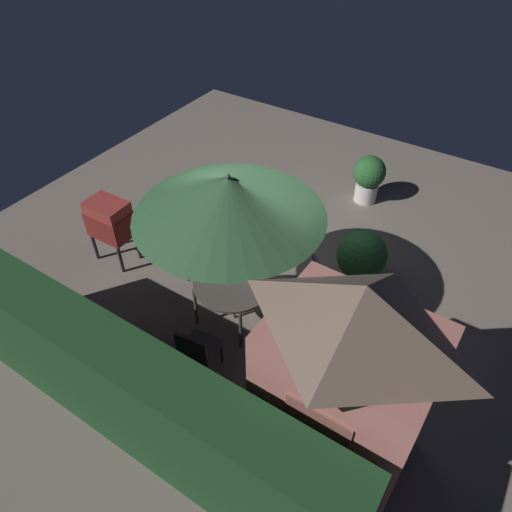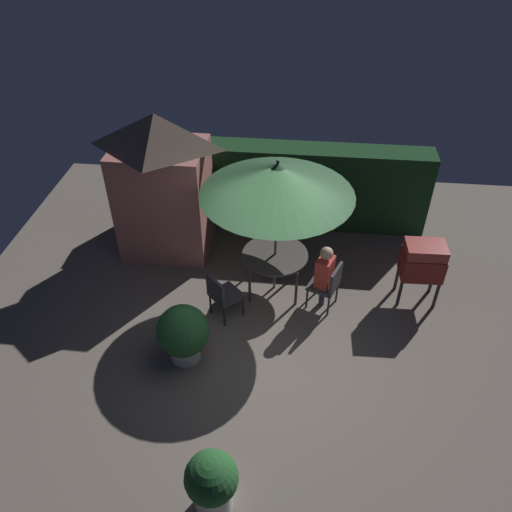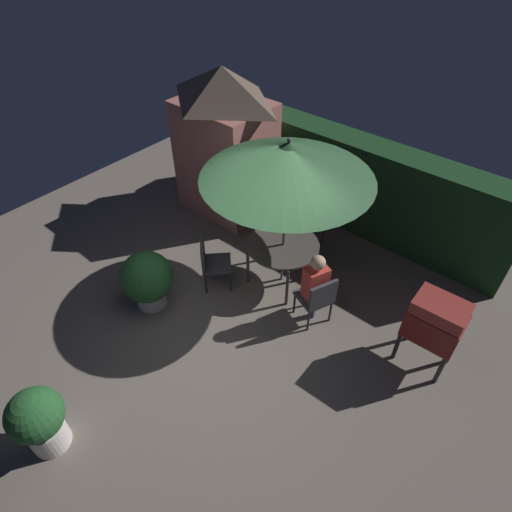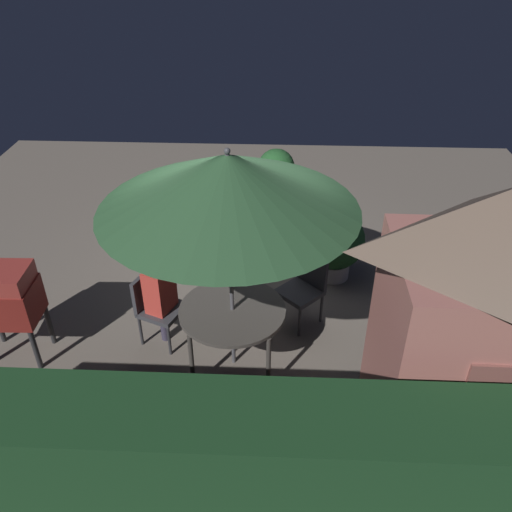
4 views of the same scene
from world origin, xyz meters
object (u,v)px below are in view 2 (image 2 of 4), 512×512
patio_table (275,257)px  chair_far_side (270,230)px  chair_near_shed (328,284)px  potted_plant_by_grill (183,333)px  bbq_grill (423,262)px  chair_toward_hedge (222,294)px  person_in_red (325,270)px  patio_umbrella (277,179)px  potted_plant_by_shed (212,482)px  garden_shed (163,184)px

patio_table → chair_far_side: 1.11m
patio_table → chair_near_shed: 1.04m
chair_far_side → potted_plant_by_grill: (-1.10, -2.87, 0.03)m
bbq_grill → chair_toward_hedge: bearing=-166.4°
patio_table → person_in_red: bearing=-22.5°
chair_toward_hedge → potted_plant_by_grill: (-0.45, -0.95, 0.03)m
patio_table → person_in_red: (0.86, -0.36, 0.07)m
patio_umbrella → chair_near_shed: 2.04m
bbq_grill → chair_toward_hedge: size_ratio=1.33×
patio_table → potted_plant_by_grill: 2.20m
bbq_grill → person_in_red: size_ratio=0.95×
potted_plant_by_shed → person_in_red: 3.92m
bbq_grill → chair_near_shed: (-1.57, -0.37, -0.33)m
potted_plant_by_shed → person_in_red: (1.29, 3.70, 0.23)m
potted_plant_by_grill → person_in_red: (2.13, 1.43, 0.23)m
garden_shed → person_in_red: (3.06, -1.40, -0.66)m
patio_umbrella → person_in_red: patio_umbrella is taller
patio_table → chair_toward_hedge: size_ratio=1.29×
bbq_grill → chair_far_side: size_ratio=1.33×
potted_plant_by_shed → bbq_grill: bearing=53.9°
garden_shed → person_in_red: bearing=-24.5°
potted_plant_by_grill → person_in_red: 2.58m
chair_far_side → person_in_red: person_in_red is taller
chair_toward_hedge → potted_plant_by_grill: bearing=-115.2°
patio_table → bbq_grill: bbq_grill is taller
chair_toward_hedge → person_in_red: 1.77m
chair_near_shed → chair_far_side: 1.85m
chair_toward_hedge → person_in_red: bearing=15.7°
garden_shed → patio_table: bearing=-25.3°
patio_table → chair_far_side: chair_far_side is taller
chair_far_side → patio_umbrella: bearing=-81.2°
bbq_grill → potted_plant_by_grill: size_ratio=1.20×
chair_near_shed → chair_toward_hedge: (-1.77, -0.44, 0.00)m
patio_table → person_in_red: 0.94m
patio_table → patio_umbrella: 1.57m
person_in_red → potted_plant_by_shed: bearing=-109.3°
garden_shed → bbq_grill: size_ratio=2.36×
chair_far_side → chair_toward_hedge: same height
patio_umbrella → chair_toward_hedge: (-0.82, -0.83, -1.76)m
patio_umbrella → patio_table: bearing=-90.0°
potted_plant_by_shed → potted_plant_by_grill: bearing=110.3°
patio_table → garden_shed: bearing=154.7°
chair_near_shed → person_in_red: bearing=157.5°
potted_plant_by_shed → chair_toward_hedge: bearing=97.0°
chair_toward_hedge → potted_plant_by_shed: potted_plant_by_shed is taller
garden_shed → patio_umbrella: 2.57m
patio_umbrella → chair_toward_hedge: 2.12m
patio_umbrella → potted_plant_by_grill: bearing=-125.5°
chair_near_shed → person_in_red: person_in_red is taller
chair_near_shed → potted_plant_by_shed: potted_plant_by_shed is taller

